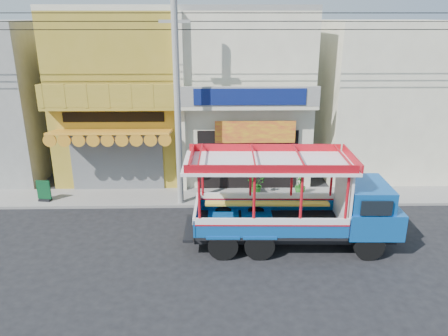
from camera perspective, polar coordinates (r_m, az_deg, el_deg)
name	(u,v)px	position (r m, az deg, el deg)	size (l,w,h in m)	color
ground	(202,242)	(16.17, -2.91, -9.60)	(90.00, 90.00, 0.00)	black
sidewalk	(204,197)	(19.74, -2.59, -3.83)	(30.00, 2.00, 0.12)	slate
shophouse_left	(126,93)	(22.87, -12.74, 9.52)	(6.00, 7.50, 8.24)	#A48A24
shophouse_right	(244,93)	(22.47, 2.66, 9.79)	(6.00, 6.75, 8.24)	beige
party_pilaster	(181,107)	(19.44, -5.69, 7.90)	(0.35, 0.30, 8.00)	beige
filler_building_right	(380,98)	(24.06, 19.71, 8.59)	(6.00, 6.00, 7.60)	beige
utility_pole	(181,89)	(17.72, -5.69, 10.20)	(28.00, 0.26, 9.00)	gray
songthaew_truck	(308,203)	(15.51, 10.90, -4.45)	(7.41, 2.64, 3.43)	black
green_sign	(44,192)	(20.63, -22.44, -2.96)	(0.61, 0.35, 0.93)	black
potted_plant_a	(256,184)	(19.82, 4.20, -2.12)	(0.84, 0.73, 0.93)	#1D5A19
potted_plant_c	(300,185)	(20.01, 9.93, -2.21)	(0.51, 0.51, 0.90)	#1D5A19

